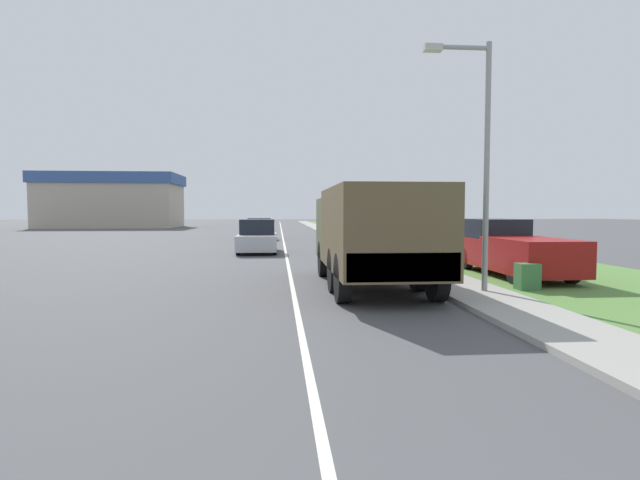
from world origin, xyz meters
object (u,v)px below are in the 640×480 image
object	(u,v)px
military_truck	(372,231)
pickup_truck	(510,248)
car_second_ahead	(259,230)
lamp_post	(478,141)
car_nearest_ahead	(258,238)

from	to	relation	value
military_truck	pickup_truck	xyz separation A→B (m)	(5.03, 2.32, -0.68)
car_second_ahead	lamp_post	xyz separation A→B (m)	(6.28, -25.49, 3.10)
car_second_ahead	pickup_truck	world-z (taller)	pickup_truck
car_nearest_ahead	lamp_post	xyz separation A→B (m)	(5.94, -13.40, 3.06)
car_nearest_ahead	lamp_post	size ratio (longest dim) A/B	0.71
car_second_ahead	lamp_post	distance (m)	26.43
pickup_truck	car_second_ahead	bearing A→B (deg)	112.43
pickup_truck	lamp_post	world-z (taller)	lamp_post
military_truck	lamp_post	bearing A→B (deg)	-31.63
military_truck	car_second_ahead	world-z (taller)	military_truck
car_second_ahead	military_truck	bearing A→B (deg)	-80.69
military_truck	car_nearest_ahead	bearing A→B (deg)	106.75
pickup_truck	lamp_post	size ratio (longest dim) A/B	0.92
pickup_truck	car_nearest_ahead	bearing A→B (deg)	131.82
car_nearest_ahead	car_second_ahead	bearing A→B (deg)	91.62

